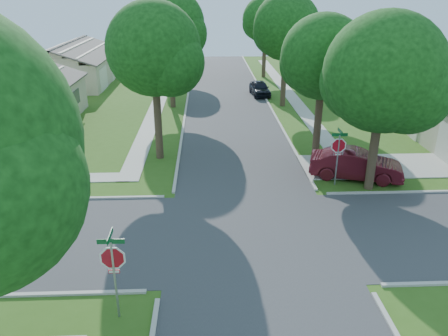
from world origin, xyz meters
TOP-DOWN VIEW (x-y plane):
  - ground at (0.00, 0.00)m, footprint 100.00×100.00m
  - road_ns at (0.00, 0.00)m, footprint 7.00×100.00m
  - sidewalk_ne at (6.10, 26.00)m, footprint 1.20×40.00m
  - sidewalk_nw at (-6.10, 26.00)m, footprint 1.20×40.00m
  - driveway at (7.90, 7.10)m, footprint 8.80×3.60m
  - stop_sign_sw at (-4.70, -4.70)m, footprint 1.05×0.80m
  - stop_sign_ne at (4.70, 4.70)m, footprint 1.05×0.80m
  - tree_e_near at (4.75, 9.01)m, footprint 4.97×4.80m
  - tree_e_mid at (4.76, 21.01)m, footprint 5.59×5.40m
  - tree_e_far at (4.75, 34.01)m, footprint 5.17×5.00m
  - tree_w_near at (-4.64, 9.01)m, footprint 5.38×5.20m
  - tree_w_mid at (-4.64, 21.01)m, footprint 5.80×5.60m
  - tree_w_far at (-4.65, 34.01)m, footprint 4.76×4.60m
  - tree_ne_corner at (6.36, 4.21)m, footprint 5.80×5.60m
  - house_ne_far at (15.99, 29.00)m, footprint 8.42×13.60m
  - house_nw_near at (-15.99, 15.00)m, footprint 8.42×13.60m
  - house_nw_far at (-15.99, 32.00)m, footprint 8.42×13.60m
  - car_driveway at (6.00, 5.50)m, footprint 5.06×3.03m
  - car_curb_east at (3.20, 25.02)m, footprint 1.91×4.04m
  - car_curb_west at (-3.20, 43.10)m, footprint 1.77×4.30m

SIDE VIEW (x-z plane):
  - ground at x=0.00m, z-range 0.00..0.00m
  - road_ns at x=0.00m, z-range -0.01..0.01m
  - sidewalk_ne at x=6.10m, z-range 0.00..0.04m
  - sidewalk_nw at x=-6.10m, z-range 0.00..0.04m
  - driveway at x=7.90m, z-range 0.00..0.05m
  - car_curb_west at x=-3.20m, z-range 0.00..1.25m
  - car_curb_east at x=3.20m, z-range 0.00..1.34m
  - car_driveway at x=6.00m, z-range 0.00..1.57m
  - house_ne_far at x=15.99m, z-range -0.60..3.63m
  - house_nw_near at x=-15.99m, z-range -0.60..3.63m
  - house_nw_far at x=-15.99m, z-range -0.60..3.63m
  - stop_sign_sw at x=-4.70m, z-range 0.54..3.52m
  - stop_sign_ne at x=4.70m, z-range 0.54..3.52m
  - tree_w_far at x=-4.65m, z-range 1.49..9.52m
  - tree_ne_corner at x=6.36m, z-range 1.26..9.92m
  - tree_e_near at x=4.75m, z-range 1.50..9.78m
  - tree_e_far at x=4.75m, z-range 1.62..10.34m
  - tree_w_near at x=-4.64m, z-range 1.63..10.60m
  - tree_e_mid at x=4.76m, z-range 1.64..10.86m
  - tree_w_mid at x=-4.64m, z-range 1.71..11.27m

